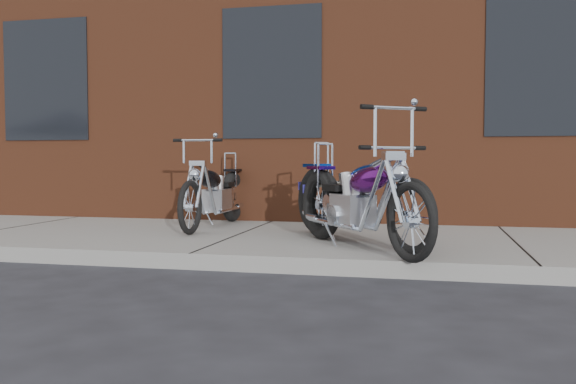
# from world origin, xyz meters

# --- Properties ---
(ground) EXTENTS (120.00, 120.00, 0.00)m
(ground) POSITION_xyz_m (0.00, 0.00, 0.00)
(ground) COLOR #222227
(ground) RESTS_ON ground
(sidewalk) EXTENTS (22.00, 3.00, 0.15)m
(sidewalk) POSITION_xyz_m (0.00, 1.50, 0.07)
(sidewalk) COLOR gray
(sidewalk) RESTS_ON ground
(building_brick) EXTENTS (22.00, 10.00, 8.00)m
(building_brick) POSITION_xyz_m (0.00, 8.00, 4.00)
(building_brick) COLOR brown
(building_brick) RESTS_ON ground
(chopper_purple) EXTENTS (1.49, 1.95, 1.32)m
(chopper_purple) POSITION_xyz_m (1.45, 0.65, 0.57)
(chopper_purple) COLOR black
(chopper_purple) RESTS_ON sidewalk
(chopper_blue) EXTENTS (1.64, 1.90, 1.04)m
(chopper_blue) POSITION_xyz_m (1.38, 1.12, 0.58)
(chopper_blue) COLOR black
(chopper_blue) RESTS_ON sidewalk
(chopper_third) EXTENTS (0.53, 2.17, 1.10)m
(chopper_third) POSITION_xyz_m (-0.52, 2.14, 0.54)
(chopper_third) COLOR black
(chopper_third) RESTS_ON sidewalk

